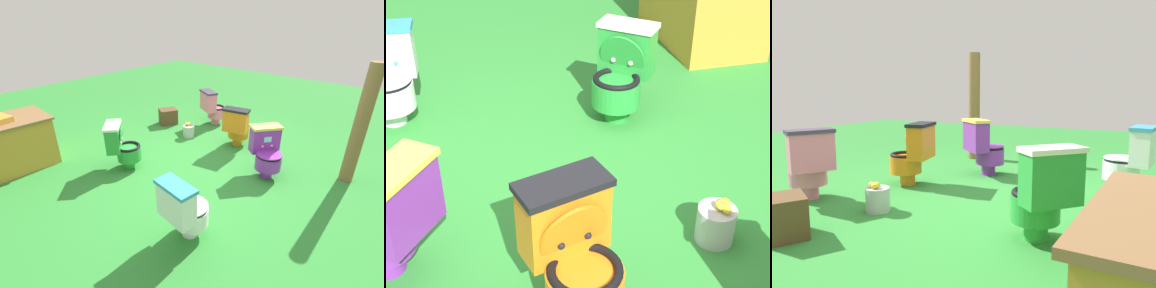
# 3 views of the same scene
# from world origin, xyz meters

# --- Properties ---
(ground) EXTENTS (14.00, 14.00, 0.00)m
(ground) POSITION_xyz_m (0.00, 0.00, 0.00)
(ground) COLOR #2D8433
(toilet_green) EXTENTS (0.63, 0.63, 0.73)m
(toilet_green) POSITION_xyz_m (-0.83, 0.87, 0.37)
(toilet_green) COLOR green
(toilet_green) RESTS_ON ground
(toilet_purple) EXTENTS (0.63, 0.64, 0.73)m
(toilet_purple) POSITION_xyz_m (0.41, -0.87, 0.37)
(toilet_purple) COLOR purple
(toilet_purple) RESTS_ON ground
(toilet_orange) EXTENTS (0.56, 0.49, 0.73)m
(toilet_orange) POSITION_xyz_m (0.94, -0.05, 0.37)
(toilet_orange) COLOR orange
(toilet_orange) RESTS_ON ground
(toilet_white) EXTENTS (0.54, 0.47, 0.73)m
(toilet_white) POSITION_xyz_m (-1.32, -0.82, 0.37)
(toilet_white) COLOR white
(toilet_white) RESTS_ON ground
(vendor_table) EXTENTS (1.51, 0.95, 0.85)m
(vendor_table) POSITION_xyz_m (-2.06, 2.22, 0.39)
(vendor_table) COLOR #B7842D
(vendor_table) RESTS_ON ground
(lemon_bucket) EXTENTS (0.22, 0.22, 0.28)m
(lemon_bucket) POSITION_xyz_m (0.69, 0.86, 0.12)
(lemon_bucket) COLOR #B7B7BF
(lemon_bucket) RESTS_ON ground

